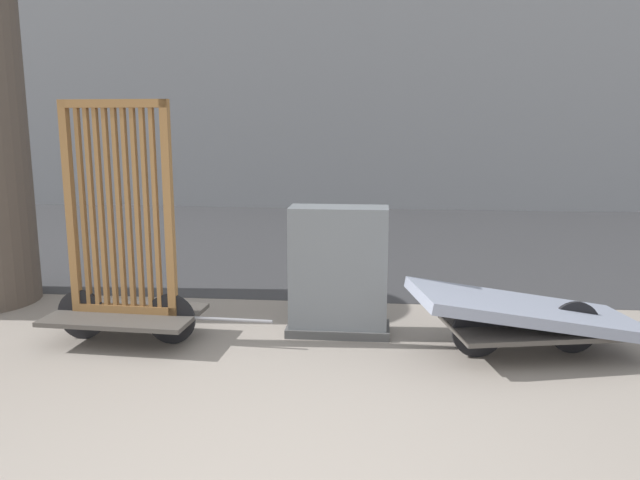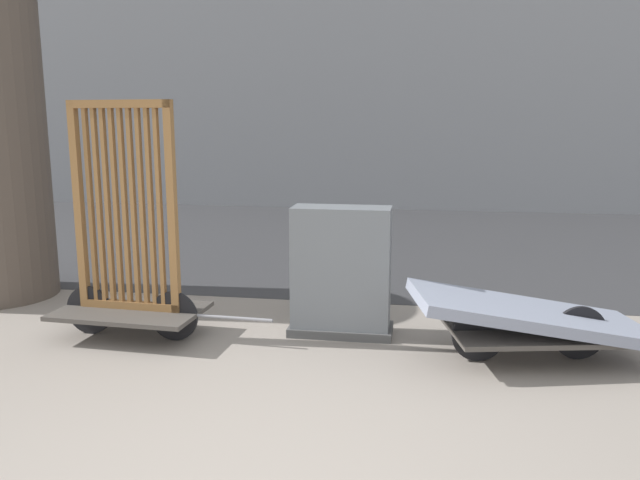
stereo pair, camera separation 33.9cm
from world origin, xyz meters
name	(u,v)px [view 1 (the left image)]	position (x,y,z in m)	size (l,w,h in m)	color
road_strip	(350,239)	(0.00, 7.60, 0.00)	(56.00, 7.57, 0.01)	#38383A
bike_cart_with_bedframe	(123,263)	(-1.75, 2.40, 0.72)	(2.02, 0.86, 2.13)	#4C4742
bike_cart_with_mattress	(528,314)	(1.76, 2.40, 0.35)	(2.36, 1.24, 0.61)	#4C4742
utility_cabinet	(339,276)	(0.13, 2.80, 0.55)	(0.95, 0.43, 1.19)	#4C4C4C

